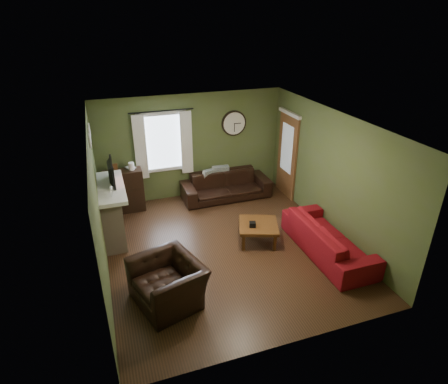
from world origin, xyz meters
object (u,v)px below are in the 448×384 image
object	(u,v)px
sofa_red	(328,238)
bookshelf	(125,191)
sofa_brown	(226,186)
coffee_table	(258,233)
armchair	(168,282)

from	to	relation	value
sofa_red	bookshelf	bearing A→B (deg)	49.62
bookshelf	sofa_brown	distance (m)	2.50
sofa_brown	coffee_table	bearing A→B (deg)	-91.16
bookshelf	armchair	bearing A→B (deg)	-84.11
bookshelf	sofa_brown	bearing A→B (deg)	-2.12
sofa_brown	coffee_table	xyz separation A→B (m)	(-0.04, -2.16, -0.12)
coffee_table	armchair	bearing A→B (deg)	-151.46
sofa_red	armchair	xyz separation A→B (m)	(-3.23, -0.34, 0.04)
sofa_brown	sofa_red	bearing A→B (deg)	-69.69
coffee_table	bookshelf	bearing A→B (deg)	137.38
sofa_red	coffee_table	world-z (taller)	sofa_red
bookshelf	coffee_table	world-z (taller)	bookshelf
coffee_table	sofa_brown	bearing A→B (deg)	88.84
coffee_table	sofa_red	bearing A→B (deg)	-35.03
sofa_red	coffee_table	size ratio (longest dim) A/B	2.89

